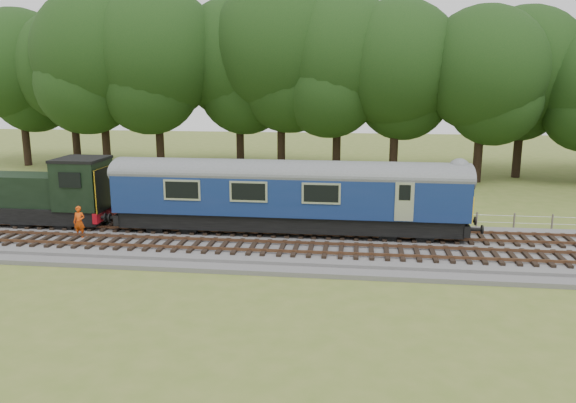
# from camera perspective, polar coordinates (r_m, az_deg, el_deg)

# --- Properties ---
(ground) EXTENTS (120.00, 120.00, 0.00)m
(ground) POSITION_cam_1_polar(r_m,az_deg,el_deg) (28.02, 4.05, -4.73)
(ground) COLOR #576C27
(ground) RESTS_ON ground
(ballast) EXTENTS (70.00, 7.00, 0.35)m
(ballast) POSITION_cam_1_polar(r_m,az_deg,el_deg) (27.97, 4.06, -4.39)
(ballast) COLOR #4C4C4F
(ballast) RESTS_ON ground
(track_north) EXTENTS (67.20, 2.40, 0.21)m
(track_north) POSITION_cam_1_polar(r_m,az_deg,el_deg) (29.25, 4.22, -3.15)
(track_north) COLOR black
(track_north) RESTS_ON ballast
(track_south) EXTENTS (67.20, 2.40, 0.21)m
(track_south) POSITION_cam_1_polar(r_m,az_deg,el_deg) (26.37, 3.87, -4.89)
(track_south) COLOR black
(track_south) RESTS_ON ballast
(fence) EXTENTS (64.00, 0.12, 1.00)m
(fence) POSITION_cam_1_polar(r_m,az_deg,el_deg) (32.34, 4.51, -2.39)
(fence) COLOR #6B6054
(fence) RESTS_ON ground
(tree_line) EXTENTS (70.00, 8.00, 18.00)m
(tree_line) POSITION_cam_1_polar(r_m,az_deg,el_deg) (49.45, 5.51, 2.77)
(tree_line) COLOR black
(tree_line) RESTS_ON ground
(dmu_railcar) EXTENTS (18.05, 2.86, 3.88)m
(dmu_railcar) POSITION_cam_1_polar(r_m,az_deg,el_deg) (28.92, 0.03, 1.17)
(dmu_railcar) COLOR black
(dmu_railcar) RESTS_ON ground
(shunter_loco) EXTENTS (8.91, 2.60, 3.38)m
(shunter_loco) POSITION_cam_1_polar(r_m,az_deg,el_deg) (33.72, -24.16, 0.60)
(shunter_loco) COLOR black
(shunter_loco) RESTS_ON ground
(worker) EXTENTS (0.59, 0.39, 1.61)m
(worker) POSITION_cam_1_polar(r_m,az_deg,el_deg) (30.24, -20.44, -1.95)
(worker) COLOR #DE450B
(worker) RESTS_ON ballast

